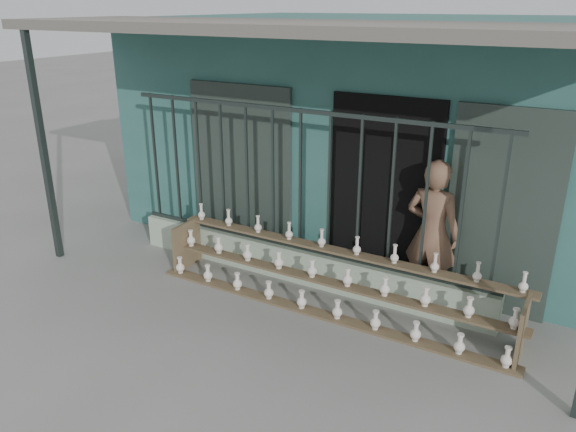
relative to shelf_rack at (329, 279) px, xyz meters
The scene contains 6 objects.
ground 1.14m from the shelf_rack, 124.90° to the right, with size 60.00×60.00×0.00m, color slate.
workshop_building 3.63m from the shelf_rack, 100.41° to the left, with size 7.40×6.60×3.21m.
parapet_wall 0.76m from the shelf_rack, 146.26° to the left, with size 5.00×0.20×0.45m, color #A1B69C.
security_fence 1.24m from the shelf_rack, 146.26° to the left, with size 5.00×0.04×1.80m.
shelf_rack is the anchor object (origin of this frame).
elderly_woman 1.31m from the shelf_rack, 35.10° to the left, with size 0.65×0.43×1.79m, color brown.
Camera 1 is at (3.14, -4.47, 3.40)m, focal length 35.00 mm.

